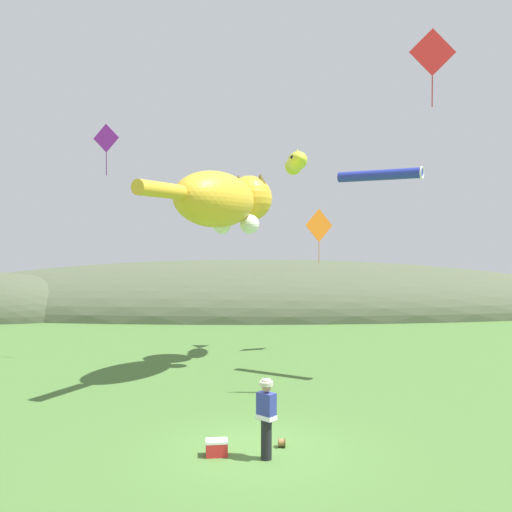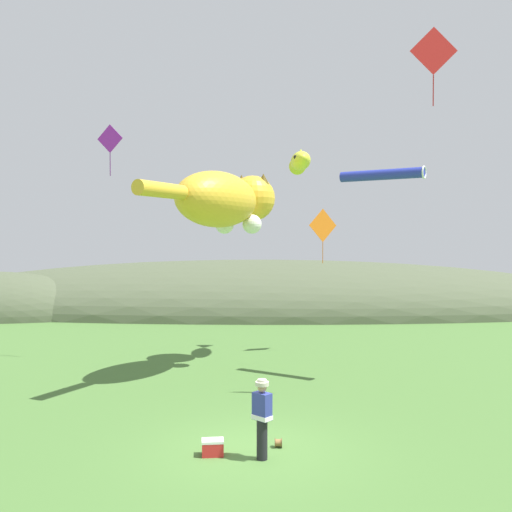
# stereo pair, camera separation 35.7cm
# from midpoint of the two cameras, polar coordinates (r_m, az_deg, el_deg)

# --- Properties ---
(ground_plane) EXTENTS (120.00, 120.00, 0.00)m
(ground_plane) POSITION_cam_midpoint_polar(r_m,az_deg,el_deg) (13.75, -0.63, -18.97)
(ground_plane) COLOR #477033
(distant_hill_ridge) EXTENTS (51.19, 14.01, 6.83)m
(distant_hill_ridge) POSITION_cam_midpoint_polar(r_m,az_deg,el_deg) (38.86, -4.11, -5.43)
(distant_hill_ridge) COLOR #4C563D
(distant_hill_ridge) RESTS_ON ground
(festival_attendant) EXTENTS (0.49, 0.48, 1.77)m
(festival_attendant) POSITION_cam_midpoint_polar(r_m,az_deg,el_deg) (13.01, 0.22, -15.75)
(festival_attendant) COLOR black
(festival_attendant) RESTS_ON ground
(kite_spool) EXTENTS (0.17, 0.22, 0.22)m
(kite_spool) POSITION_cam_midpoint_polar(r_m,az_deg,el_deg) (13.97, 1.82, -18.15)
(kite_spool) COLOR olive
(kite_spool) RESTS_ON ground
(picnic_cooler) EXTENTS (0.52, 0.38, 0.36)m
(picnic_cooler) POSITION_cam_midpoint_polar(r_m,az_deg,el_deg) (13.49, -4.76, -18.56)
(picnic_cooler) COLOR red
(picnic_cooler) RESTS_ON ground
(kite_giant_cat) EXTENTS (4.27, 7.00, 2.33)m
(kite_giant_cat) POSITION_cam_midpoint_polar(r_m,az_deg,el_deg) (20.60, -3.80, 5.55)
(kite_giant_cat) COLOR gold
(kite_fish_windsock) EXTENTS (0.82, 2.78, 0.85)m
(kite_fish_windsock) POSITION_cam_midpoint_polar(r_m,az_deg,el_deg) (23.80, 3.64, 9.37)
(kite_fish_windsock) COLOR yellow
(kite_tube_streamer) EXTENTS (2.73, 1.84, 0.44)m
(kite_tube_streamer) POSITION_cam_midpoint_polar(r_m,az_deg,el_deg) (20.10, 11.81, 7.93)
(kite_tube_streamer) COLOR #2633A5
(kite_diamond_red) EXTENTS (1.38, 0.04, 2.28)m
(kite_diamond_red) POSITION_cam_midpoint_polar(r_m,az_deg,el_deg) (18.33, 16.68, 18.90)
(kite_diamond_red) COLOR red
(kite_diamond_violet) EXTENTS (1.08, 0.31, 2.02)m
(kite_diamond_violet) POSITION_cam_midpoint_polar(r_m,az_deg,el_deg) (23.47, -15.19, 11.26)
(kite_diamond_violet) COLOR purple
(kite_diamond_orange) EXTENTS (1.24, 0.72, 2.32)m
(kite_diamond_orange) POSITION_cam_midpoint_polar(r_m,az_deg,el_deg) (24.41, 5.91, 3.02)
(kite_diamond_orange) COLOR orange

